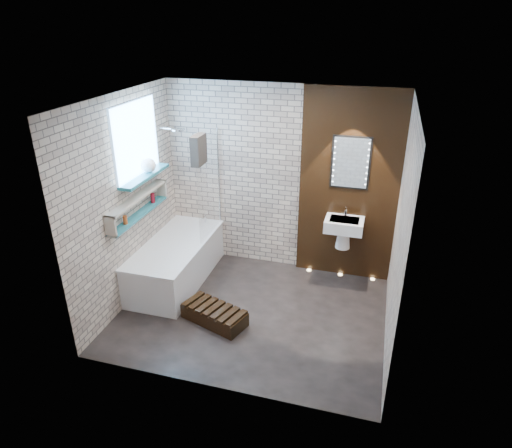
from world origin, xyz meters
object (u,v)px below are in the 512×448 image
(bath_screen, at_px, (209,185))
(washbasin, at_px, (344,229))
(bathtub, at_px, (176,261))
(walnut_step, at_px, (214,315))
(led_mirror, at_px, (351,163))

(bath_screen, height_order, washbasin, bath_screen)
(bathtub, height_order, washbasin, washbasin)
(bathtub, relative_size, bath_screen, 1.24)
(bath_screen, height_order, walnut_step, bath_screen)
(bathtub, bearing_deg, bath_screen, 51.10)
(walnut_step, bearing_deg, washbasin, 45.65)
(washbasin, xyz_separation_m, led_mirror, (0.00, 0.16, 0.86))
(bath_screen, relative_size, led_mirror, 2.00)
(bath_screen, relative_size, washbasin, 2.41)
(bath_screen, xyz_separation_m, walnut_step, (0.48, -1.19, -1.19))
(bathtub, relative_size, led_mirror, 2.49)
(washbasin, height_order, walnut_step, washbasin)
(bathtub, xyz_separation_m, washbasin, (2.17, 0.62, 0.50))
(washbasin, distance_m, led_mirror, 0.88)
(bathtub, bearing_deg, walnut_step, -42.05)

